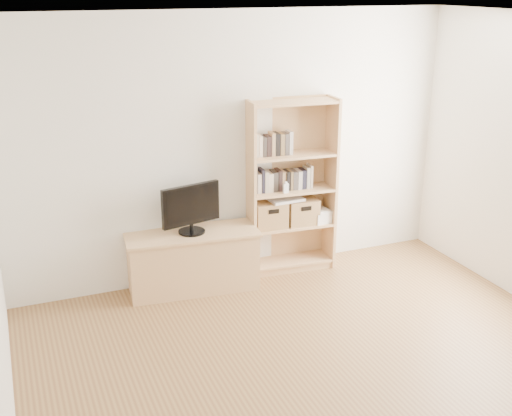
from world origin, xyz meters
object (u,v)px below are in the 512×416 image
television (191,209)px  baby_monitor (286,188)px  basket_left (269,214)px  basket_right (301,211)px  bookshelf (292,187)px  tv_stand (193,262)px  laptop (285,199)px

television → baby_monitor: television is taller
basket_left → baby_monitor: bearing=-34.9°
basket_right → basket_left: bearing=179.2°
baby_monitor → basket_left: bearing=143.1°
television → basket_right: television is taller
bookshelf → tv_stand: bearing=-171.7°
basket_left → laptop: (0.17, -0.02, 0.15)m
television → basket_right: bearing=-9.7°
bookshelf → basket_right: size_ratio=5.65×
bookshelf → laptop: bookshelf is taller
tv_stand → baby_monitor: 1.16m
bookshelf → basket_right: bookshelf is taller
basket_left → basket_right: bearing=-0.7°
basket_left → laptop: size_ratio=0.96×
bookshelf → baby_monitor: bearing=-135.0°
tv_stand → bookshelf: bearing=9.6°
bookshelf → basket_right: bearing=-2.6°
baby_monitor → laptop: (0.04, 0.08, -0.14)m
television → laptop: 1.00m
bookshelf → baby_monitor: bookshelf is taller
television → baby_monitor: 0.97m
television → basket_left: bearing=-6.7°
bookshelf → basket_left: bearing=-178.8°
bookshelf → television: (-1.07, -0.07, -0.07)m
tv_stand → baby_monitor: size_ratio=12.85×
tv_stand → laptop: (1.00, 0.06, 0.49)m
baby_monitor → basket_right: baby_monitor is taller
tv_stand → laptop: 1.12m
tv_stand → baby_monitor: (0.97, -0.02, 0.63)m
tv_stand → basket_right: (1.18, 0.06, 0.34)m
bookshelf → baby_monitor: size_ratio=18.64×
television → baby_monitor: size_ratio=6.22×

